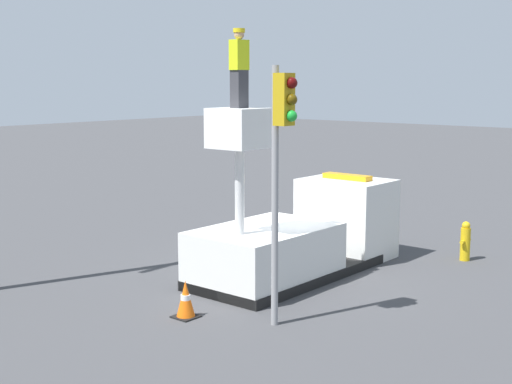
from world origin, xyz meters
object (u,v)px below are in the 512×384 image
Objects in this scene: fire_hydrant at (465,241)px; traffic_light_pole at (281,144)px; worker at (239,68)px; traffic_cone_rear at (186,300)px; bucket_truck at (300,237)px.

traffic_light_pole is at bearing 175.25° from fire_hydrant.
worker is at bearing 156.10° from fire_hydrant.
worker is 5.21m from traffic_cone_rear.
bucket_truck is 4.96m from traffic_light_pole.
traffic_cone_rear is (-0.84, 1.83, -3.29)m from traffic_light_pole.
fire_hydrant reaches higher than traffic_cone_rear.
bucket_truck is at bearing 144.76° from fire_hydrant.
fire_hydrant is (3.90, -2.76, -0.39)m from bucket_truck.
worker is 8.22m from fire_hydrant.
traffic_light_pole is 4.76× the size of fire_hydrant.
traffic_cone_rear is (-2.06, -0.30, -4.78)m from worker.
traffic_light_pole is at bearing -148.82° from bucket_truck.
worker is 1.61× the size of fire_hydrant.
fire_hydrant is (6.22, -2.76, -4.62)m from worker.
worker is at bearing 180.00° from bucket_truck.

